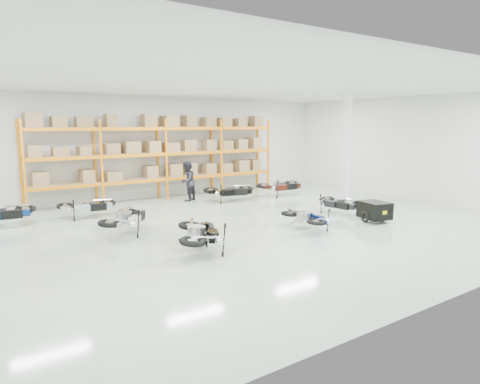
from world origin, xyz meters
TOP-DOWN VIEW (x-y plane):
  - room at (0.00, 0.00)m, footprint 18.00×18.00m
  - pallet_rack at (-0.00, 6.45)m, footprint 11.28×0.98m
  - structural_column at (5.20, 0.50)m, footprint 0.25×0.25m
  - moto_blue_centre at (1.30, -1.51)m, footprint 0.98×1.72m
  - moto_silver_left at (-3.49, 1.32)m, footprint 1.95×2.09m
  - moto_black_far_left at (-2.56, -1.61)m, footprint 1.73×2.20m
  - moto_touring_right at (3.99, -0.34)m, footprint 1.01×1.77m
  - trailer at (3.99, -1.93)m, footprint 0.94×1.68m
  - moto_back_b at (-3.89, 4.26)m, footprint 1.85×1.13m
  - moto_back_c at (2.07, 4.13)m, footprint 2.10×1.47m
  - moto_back_d at (4.82, 4.02)m, footprint 2.01×1.14m
  - person_back at (0.61, 5.25)m, footprint 1.05×0.98m

SIDE VIEW (x-z plane):
  - trailer at x=3.99m, z-range 0.06..0.74m
  - moto_blue_centre at x=1.30m, z-range -0.03..1.03m
  - moto_touring_right at x=3.99m, z-range -0.03..1.06m
  - moto_back_b at x=-3.89m, z-range -0.03..1.09m
  - moto_back_c at x=2.07m, z-range -0.03..1.20m
  - moto_silver_left at x=-3.49m, z-range -0.03..1.21m
  - moto_back_d at x=4.82m, z-range -0.04..1.21m
  - moto_black_far_left at x=-2.56m, z-range -0.04..1.24m
  - person_back at x=0.61m, z-range 0.00..1.71m
  - room at x=0.00m, z-range -6.75..11.25m
  - structural_column at x=5.20m, z-range 0.00..4.50m
  - pallet_rack at x=0.00m, z-range 0.45..4.07m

